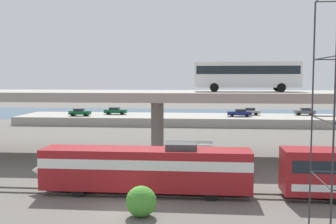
{
  "coord_description": "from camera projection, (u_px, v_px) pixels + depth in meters",
  "views": [
    {
      "loc": [
        5.71,
        -27.71,
        9.3
      ],
      "look_at": [
        0.86,
        24.44,
        4.93
      ],
      "focal_mm": 43.47,
      "sensor_mm": 36.0,
      "label": 1
    }
  ],
  "objects": [
    {
      "name": "harbor_water",
      "position": [
        184.0,
        114.0,
        106.19
      ],
      "size": [
        140.0,
        36.0,
        0.01
      ],
      "primitive_type": "cube",
      "color": "#2D5170",
      "rests_on": "ground_plane"
    },
    {
      "name": "transit_bus_on_overpass",
      "position": [
        247.0,
        74.0,
        46.73
      ],
      "size": [
        12.0,
        2.68,
        3.4
      ],
      "rotation": [
        0.0,
        0.0,
        3.14
      ],
      "color": "silver",
      "rests_on": "highway_overpass"
    },
    {
      "name": "service_truck_west",
      "position": [
        198.0,
        157.0,
        39.6
      ],
      "size": [
        6.8,
        2.46,
        3.04
      ],
      "color": "maroon",
      "rests_on": "ground_plane"
    },
    {
      "name": "parked_car_4",
      "position": [
        249.0,
        111.0,
        84.03
      ],
      "size": [
        4.4,
        1.95,
        1.5
      ],
      "rotation": [
        0.0,
        0.0,
        3.14
      ],
      "color": "#9E998C",
      "rests_on": "pier_parking_lot"
    },
    {
      "name": "rail_strip_near",
      "position": [
        132.0,
        195.0,
        32.07
      ],
      "size": [
        110.0,
        0.12,
        0.12
      ],
      "primitive_type": "cube",
      "color": "#59544C",
      "rests_on": "ground_plane"
    },
    {
      "name": "train_locomotive",
      "position": [
        135.0,
        167.0,
        32.57
      ],
      "size": [
        17.82,
        3.04,
        4.18
      ],
      "rotation": [
        0.0,
        0.0,
        3.14
      ],
      "color": "maroon",
      "rests_on": "ground_plane"
    },
    {
      "name": "parked_car_1",
      "position": [
        115.0,
        111.0,
        85.51
      ],
      "size": [
        4.67,
        1.86,
        1.5
      ],
      "color": "#0C4C26",
      "rests_on": "pier_parking_lot"
    },
    {
      "name": "pier_parking_lot",
      "position": [
        178.0,
        120.0,
        83.3
      ],
      "size": [
        64.72,
        13.23,
        1.68
      ],
      "primitive_type": "cube",
      "color": "#9E998E",
      "rests_on": "ground_plane"
    },
    {
      "name": "highway_overpass",
      "position": [
        157.0,
        97.0,
        48.05
      ],
      "size": [
        96.0,
        11.65,
        7.75
      ],
      "color": "#9E998E",
      "rests_on": "ground_plane"
    },
    {
      "name": "shrub_right",
      "position": [
        141.0,
        201.0,
        27.3
      ],
      "size": [
        2.08,
        2.08,
        2.08
      ],
      "primitive_type": "sphere",
      "color": "#418B2E",
      "rests_on": "ground_plane"
    },
    {
      "name": "parked_car_3",
      "position": [
        80.0,
        112.0,
        81.97
      ],
      "size": [
        4.24,
        1.84,
        1.5
      ],
      "color": "#0C4C26",
      "rests_on": "pier_parking_lot"
    },
    {
      "name": "rail_strip_far",
      "position": [
        135.0,
        191.0,
        33.46
      ],
      "size": [
        110.0,
        0.12,
        0.12
      ],
      "primitive_type": "cube",
      "color": "#59544C",
      "rests_on": "ground_plane"
    },
    {
      "name": "parked_car_2",
      "position": [
        239.0,
        113.0,
        80.71
      ],
      "size": [
        4.68,
        1.98,
        1.5
      ],
      "rotation": [
        0.0,
        0.0,
        3.14
      ],
      "color": "navy",
      "rests_on": "pier_parking_lot"
    },
    {
      "name": "parked_car_0",
      "position": [
        305.0,
        111.0,
        83.87
      ],
      "size": [
        4.14,
        1.91,
        1.5
      ],
      "rotation": [
        0.0,
        0.0,
        3.14
      ],
      "color": "#515459",
      "rests_on": "pier_parking_lot"
    },
    {
      "name": "ground_plane",
      "position": [
        124.0,
        210.0,
        28.8
      ],
      "size": [
        260.0,
        260.0,
        0.0
      ],
      "primitive_type": "plane",
      "color": "#605B54"
    }
  ]
}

